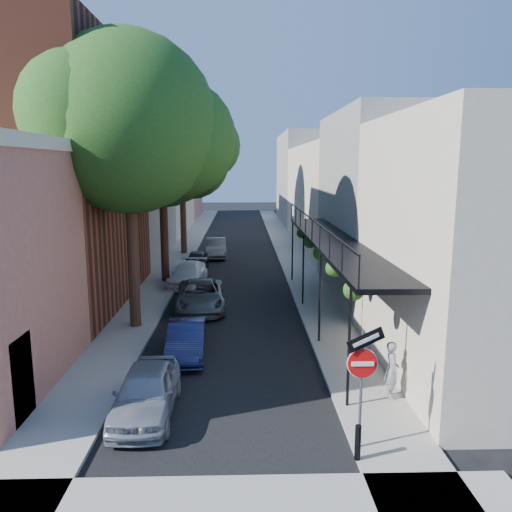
{
  "coord_description": "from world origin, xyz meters",
  "views": [
    {
      "loc": [
        0.51,
        -9.38,
        6.46
      ],
      "look_at": [
        1.06,
        10.75,
        2.8
      ],
      "focal_mm": 35.0,
      "sensor_mm": 36.0,
      "label": 1
    }
  ],
  "objects": [
    {
      "name": "sidewalk_right",
      "position": [
        4.0,
        30.0,
        0.06
      ],
      "size": [
        2.0,
        64.0,
        0.12
      ],
      "primitive_type": "cube",
      "color": "gray",
      "rests_on": "ground"
    },
    {
      "name": "oak_mid",
      "position": [
        -3.42,
        18.23,
        7.06
      ],
      "size": [
        6.6,
        6.0,
        10.2
      ],
      "color": "#372016",
      "rests_on": "ground"
    },
    {
      "name": "parked_car_f",
      "position": [
        -1.4,
        25.83,
        0.67
      ],
      "size": [
        1.69,
        4.17,
        1.35
      ],
      "primitive_type": "imported",
      "rotation": [
        0.0,
        0.0,
        0.07
      ],
      "color": "#665E56",
      "rests_on": "ground"
    },
    {
      "name": "buildings_right",
      "position": [
        8.99,
        29.49,
        4.42
      ],
      "size": [
        9.8,
        55.0,
        10.0
      ],
      "color": "beige",
      "rests_on": "ground"
    },
    {
      "name": "sidewalk_left",
      "position": [
        -4.0,
        30.0,
        0.06
      ],
      "size": [
        2.0,
        64.0,
        0.12
      ],
      "primitive_type": "cube",
      "color": "gray",
      "rests_on": "ground"
    },
    {
      "name": "road_surface",
      "position": [
        0.0,
        30.0,
        0.01
      ],
      "size": [
        6.0,
        64.0,
        0.01
      ],
      "primitive_type": "cube",
      "color": "black",
      "rests_on": "ground"
    },
    {
      "name": "parked_car_a",
      "position": [
        -2.02,
        2.86,
        0.64
      ],
      "size": [
        1.53,
        3.77,
        1.28
      ],
      "primitive_type": "imported",
      "rotation": [
        0.0,
        0.0,
        0.0
      ],
      "color": "#8D919C",
      "rests_on": "ground"
    },
    {
      "name": "oak_far",
      "position": [
        -3.35,
        27.27,
        8.26
      ],
      "size": [
        7.7,
        7.0,
        11.9
      ],
      "color": "#372016",
      "rests_on": "ground"
    },
    {
      "name": "parked_car_c",
      "position": [
        -1.4,
        12.6,
        0.64
      ],
      "size": [
        2.44,
        4.77,
        1.29
      ],
      "primitive_type": "imported",
      "rotation": [
        0.0,
        0.0,
        0.07
      ],
      "color": "#55575C",
      "rests_on": "ground"
    },
    {
      "name": "pedestrian",
      "position": [
        4.6,
        3.44,
        0.93
      ],
      "size": [
        0.39,
        0.59,
        1.62
      ],
      "primitive_type": "imported",
      "rotation": [
        0.0,
        0.0,
        1.56
      ],
      "color": "gray",
      "rests_on": "sidewalk_right"
    },
    {
      "name": "bollard",
      "position": [
        3.0,
        0.5,
        0.52
      ],
      "size": [
        0.14,
        0.14,
        0.8
      ],
      "primitive_type": "cylinder",
      "color": "black",
      "rests_on": "sidewalk_right"
    },
    {
      "name": "parked_car_d",
      "position": [
        -2.47,
        17.33,
        0.61
      ],
      "size": [
        2.08,
        4.35,
        1.22
      ],
      "primitive_type": "imported",
      "rotation": [
        0.0,
        0.0,
        -0.09
      ],
      "color": "white",
      "rests_on": "ground"
    },
    {
      "name": "sign_post",
      "position": [
        3.16,
        0.97,
        2.04
      ],
      "size": [
        0.89,
        0.17,
        2.99
      ],
      "color": "#595B60",
      "rests_on": "ground"
    },
    {
      "name": "ground",
      "position": [
        0.0,
        0.0,
        0.0
      ],
      "size": [
        160.0,
        160.0,
        0.0
      ],
      "primitive_type": "plane",
      "color": "black",
      "rests_on": "ground"
    },
    {
      "name": "parked_car_b",
      "position": [
        -1.43,
        6.97,
        0.59
      ],
      "size": [
        1.42,
        3.61,
        1.17
      ],
      "primitive_type": "imported",
      "rotation": [
        0.0,
        0.0,
        0.05
      ],
      "color": "#151B42",
      "rests_on": "ground"
    },
    {
      "name": "oak_near",
      "position": [
        -3.37,
        10.26,
        7.88
      ],
      "size": [
        7.48,
        6.8,
        11.42
      ],
      "color": "#372016",
      "rests_on": "ground"
    },
    {
      "name": "sidewalk_cross",
      "position": [
        0.0,
        -1.0,
        0.06
      ],
      "size": [
        12.0,
        2.0,
        0.12
      ],
      "primitive_type": "cube",
      "color": "gray",
      "rests_on": "ground"
    },
    {
      "name": "buildings_left",
      "position": [
        -9.3,
        28.76,
        4.94
      ],
      "size": [
        10.1,
        59.1,
        12.0
      ],
      "color": "tan",
      "rests_on": "ground"
    },
    {
      "name": "parked_car_e",
      "position": [
        -2.36,
        21.44,
        0.58
      ],
      "size": [
        1.37,
        3.4,
        1.16
      ],
      "primitive_type": "imported",
      "rotation": [
        0.0,
        0.0,
        -0.0
      ],
      "color": "black",
      "rests_on": "ground"
    }
  ]
}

